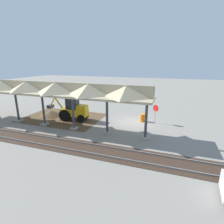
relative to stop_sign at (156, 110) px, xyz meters
The scene contains 8 objects.
ground_plane 2.95m from the stop_sign, 11.10° to the left, with size 120.00×120.00×0.00m, color gray.
dirt_work_zone 11.58m from the stop_sign, ahead, with size 9.86×7.00×0.01m, color brown.
platform_canopy 12.85m from the stop_sign, 21.87° to the left, with size 23.74×3.20×4.90m.
rail_tracks 8.70m from the stop_sign, 73.33° to the left, with size 60.00×2.58×0.15m.
stop_sign is the anchor object (origin of this frame).
backhoe 9.77m from the stop_sign, 11.78° to the left, with size 5.19×1.98×2.82m.
dirt_mound 13.45m from the stop_sign, ahead, with size 6.19×6.19×1.33m, color brown.
traffic_barrel 1.86m from the stop_sign, ahead, with size 0.56×0.56×0.90m, color orange.
Camera 1 is at (-4.00, 19.29, 6.87)m, focal length 28.00 mm.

